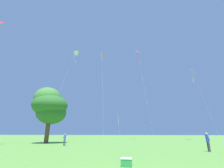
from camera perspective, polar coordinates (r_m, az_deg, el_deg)
The scene contains 9 objects.
kite_pink_low at distance 51.65m, azimuth 9.55°, elevation 10.18°, with size 3.59×5.86×27.80m.
kite_teal_box at distance 49.40m, azimuth 2.12°, elevation -11.46°, with size 2.30×10.07×7.75m.
kite_yellow_diamond at distance 50.84m, azimuth 27.52°, elevation 3.07°, with size 1.68×8.44×19.78m.
kite_orange_box at distance 50.57m, azimuth -3.68°, elevation 10.15°, with size 3.90×11.44×26.28m.
kite_white_distant at distance 55.72m, azimuth -13.37°, elevation 11.12°, with size 3.70×10.59×29.21m.
person_in_red_shirt at distance 18.68m, azimuth 31.51°, elevation -17.05°, with size 0.33×0.55×1.77m.
person_foreground_watcher at distance 25.05m, azimuth -16.86°, elevation -18.47°, with size 0.54×0.23×1.67m.
tree_right_cluster at distance 32.38m, azimuth -21.77°, elevation -7.46°, with size 6.53×6.53×10.30m.
picnic_cooler at distance 9.25m, azimuth 5.29°, elevation -26.55°, with size 0.60×0.40×0.44m.
Camera 1 is at (0.16, -5.66, 1.66)m, focal length 25.04 mm.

